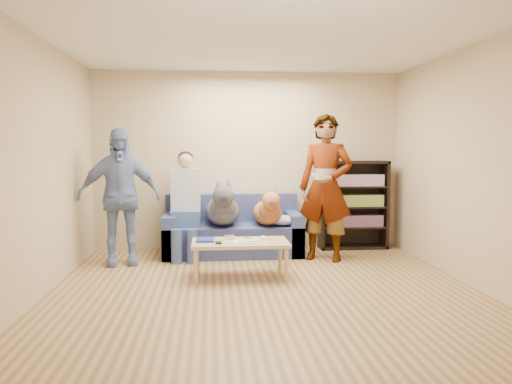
{
  "coord_description": "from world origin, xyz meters",
  "views": [
    {
      "loc": [
        -0.55,
        -4.86,
        1.48
      ],
      "look_at": [
        0.0,
        1.2,
        0.95
      ],
      "focal_mm": 35.0,
      "sensor_mm": 36.0,
      "label": 1
    }
  ],
  "objects": [
    {
      "name": "ground",
      "position": [
        0.0,
        0.0,
        0.0
      ],
      "size": [
        5.0,
        5.0,
        0.0
      ],
      "primitive_type": "plane",
      "color": "brown",
      "rests_on": "ground"
    },
    {
      "name": "ceiling",
      "position": [
        0.0,
        0.0,
        2.6
      ],
      "size": [
        5.0,
        5.0,
        0.0
      ],
      "primitive_type": "plane",
      "rotation": [
        3.14,
        0.0,
        0.0
      ],
      "color": "white",
      "rests_on": "ground"
    },
    {
      "name": "wall_back",
      "position": [
        0.0,
        2.5,
        1.3
      ],
      "size": [
        4.5,
        0.0,
        4.5
      ],
      "primitive_type": "plane",
      "rotation": [
        1.57,
        0.0,
        0.0
      ],
      "color": "tan",
      "rests_on": "ground"
    },
    {
      "name": "wall_front",
      "position": [
        0.0,
        -2.5,
        1.3
      ],
      "size": [
        4.5,
        0.0,
        4.5
      ],
      "primitive_type": "plane",
      "rotation": [
        -1.57,
        0.0,
        0.0
      ],
      "color": "tan",
      "rests_on": "ground"
    },
    {
      "name": "wall_left",
      "position": [
        -2.25,
        0.0,
        1.3
      ],
      "size": [
        0.0,
        5.0,
        5.0
      ],
      "primitive_type": "plane",
      "rotation": [
        1.57,
        0.0,
        1.57
      ],
      "color": "tan",
      "rests_on": "ground"
    },
    {
      "name": "wall_right",
      "position": [
        2.25,
        0.0,
        1.3
      ],
      "size": [
        0.0,
        5.0,
        5.0
      ],
      "primitive_type": "plane",
      "rotation": [
        1.57,
        0.0,
        -1.57
      ],
      "color": "tan",
      "rests_on": "ground"
    },
    {
      "name": "blanket",
      "position": [
        0.44,
        1.88,
        0.5
      ],
      "size": [
        0.4,
        0.34,
        0.14
      ],
      "primitive_type": "ellipsoid",
      "color": "#B7B8BC",
      "rests_on": "sofa"
    },
    {
      "name": "person_standing_right",
      "position": [
        0.96,
        1.58,
        0.97
      ],
      "size": [
        0.84,
        0.73,
        1.93
      ],
      "primitive_type": "imported",
      "rotation": [
        0.0,
        0.0,
        -0.46
      ],
      "color": "gray",
      "rests_on": "ground"
    },
    {
      "name": "person_standing_left",
      "position": [
        -1.71,
        1.59,
        0.87
      ],
      "size": [
        1.09,
        0.63,
        1.74
      ],
      "primitive_type": "imported",
      "rotation": [
        0.0,
        0.0,
        0.21
      ],
      "color": "#7D91C9",
      "rests_on": "ground"
    },
    {
      "name": "held_controller",
      "position": [
        0.76,
        1.38,
        1.15
      ],
      "size": [
        0.06,
        0.14,
        0.03
      ],
      "primitive_type": "cube",
      "rotation": [
        0.0,
        0.0,
        -0.11
      ],
      "color": "white",
      "rests_on": "person_standing_right"
    },
    {
      "name": "notebook_blue",
      "position": [
        -0.62,
        0.84,
        0.43
      ],
      "size": [
        0.2,
        0.26,
        0.03
      ],
      "primitive_type": "cube",
      "color": "navy",
      "rests_on": "coffee_table"
    },
    {
      "name": "papers",
      "position": [
        -0.17,
        0.69,
        0.43
      ],
      "size": [
        0.26,
        0.2,
        0.02
      ],
      "primitive_type": "cube",
      "color": "white",
      "rests_on": "coffee_table"
    },
    {
      "name": "magazine",
      "position": [
        -0.14,
        0.71,
        0.44
      ],
      "size": [
        0.22,
        0.17,
        0.01
      ],
      "primitive_type": "cube",
      "color": "#C0B79A",
      "rests_on": "coffee_table"
    },
    {
      "name": "camera_silver",
      "position": [
        -0.34,
        0.91,
        0.45
      ],
      "size": [
        0.11,
        0.06,
        0.05
      ],
      "primitive_type": "cube",
      "color": "#B2B3B7",
      "rests_on": "coffee_table"
    },
    {
      "name": "controller_a",
      "position": [
        0.06,
        0.89,
        0.43
      ],
      "size": [
        0.04,
        0.13,
        0.03
      ],
      "primitive_type": "cube",
      "color": "white",
      "rests_on": "coffee_table"
    },
    {
      "name": "controller_b",
      "position": [
        0.14,
        0.81,
        0.43
      ],
      "size": [
        0.09,
        0.06,
        0.03
      ],
      "primitive_type": "cube",
      "color": "white",
      "rests_on": "coffee_table"
    },
    {
      "name": "headphone_cup_a",
      "position": [
        -0.02,
        0.77,
        0.43
      ],
      "size": [
        0.07,
        0.07,
        0.02
      ],
      "primitive_type": "cylinder",
      "color": "silver",
      "rests_on": "coffee_table"
    },
    {
      "name": "headphone_cup_b",
      "position": [
        -0.02,
        0.85,
        0.43
      ],
      "size": [
        0.07,
        0.07,
        0.02
      ],
      "primitive_type": "cylinder",
      "color": "white",
      "rests_on": "coffee_table"
    },
    {
      "name": "pen_orange",
      "position": [
        -0.24,
        0.63,
        0.42
      ],
      "size": [
        0.13,
        0.06,
        0.01
      ],
      "primitive_type": "cylinder",
      "rotation": [
        0.0,
        1.57,
        0.35
      ],
      "color": "orange",
      "rests_on": "coffee_table"
    },
    {
      "name": "pen_black",
      "position": [
        -0.1,
        0.97,
        0.42
      ],
      "size": [
        0.13,
        0.08,
        0.01
      ],
      "primitive_type": "cylinder",
      "rotation": [
        0.0,
        1.57,
        -0.52
      ],
      "color": "black",
      "rests_on": "coffee_table"
    },
    {
      "name": "wallet",
      "position": [
        -0.47,
        0.67,
        0.43
      ],
      "size": [
        0.07,
        0.12,
        0.02
      ],
      "primitive_type": "cube",
      "color": "black",
      "rests_on": "coffee_table"
    },
    {
      "name": "sofa",
      "position": [
        -0.25,
        2.1,
        0.28
      ],
      "size": [
        1.9,
        0.85,
        0.82
      ],
      "color": "#515B93",
      "rests_on": "ground"
    },
    {
      "name": "person_seated",
      "position": [
        -0.9,
        1.97,
        0.77
      ],
      "size": [
        0.4,
        0.73,
        1.47
      ],
      "color": "#3D5E86",
      "rests_on": "sofa"
    },
    {
      "name": "dog_gray",
      "position": [
        -0.39,
        1.93,
        0.66
      ],
      "size": [
        0.46,
        1.27,
        0.67
      ],
      "color": "#4F505A",
      "rests_on": "sofa"
    },
    {
      "name": "dog_tan",
      "position": [
        0.23,
        1.9,
        0.63
      ],
      "size": [
        0.39,
        1.15,
        0.56
      ],
      "color": "#AB6434",
      "rests_on": "sofa"
    },
    {
      "name": "coffee_table",
      "position": [
        -0.22,
        0.79,
        0.37
      ],
      "size": [
        1.1,
        0.6,
        0.42
      ],
      "color": "tan",
      "rests_on": "ground"
    },
    {
      "name": "bookshelf",
      "position": [
        1.55,
        2.33,
        0.68
      ],
      "size": [
        1.0,
        0.34,
        1.3
      ],
      "color": "black",
      "rests_on": "ground"
    }
  ]
}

